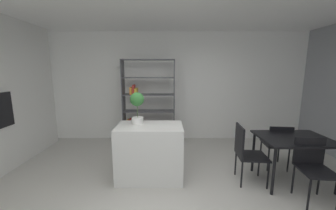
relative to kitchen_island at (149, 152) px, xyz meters
name	(u,v)px	position (x,y,z in m)	size (l,w,h in m)	color
ground_plane	(168,203)	(0.32, -0.68, -0.47)	(9.92, 9.92, 0.00)	beige
back_partition	(168,87)	(0.32, 2.03, 0.94)	(7.20, 0.06, 2.82)	white
kitchen_island	(149,152)	(0.00, 0.00, 0.00)	(1.10, 0.67, 0.93)	silver
potted_plant_on_island	(136,105)	(-0.22, 0.11, 0.80)	(0.24, 0.24, 0.54)	white
open_bookshelf	(144,107)	(-0.26, 1.61, 0.47)	(1.27, 0.34, 2.10)	#4C4C51
dining_table	(293,142)	(2.34, -0.14, 0.22)	(1.08, 0.82, 0.77)	black
dining_chair_far	(276,142)	(2.33, 0.30, 0.05)	(0.45, 0.50, 0.85)	black
dining_chair_island_side	(245,149)	(1.58, -0.13, 0.10)	(0.50, 0.49, 0.96)	black
dining_chair_near	(312,163)	(2.35, -0.58, 0.07)	(0.46, 0.48, 0.89)	black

